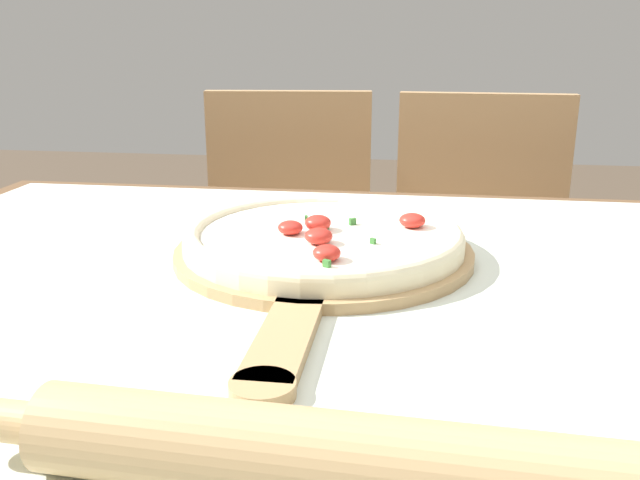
# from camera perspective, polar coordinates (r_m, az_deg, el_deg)

# --- Properties ---
(dining_table) EXTENTS (1.31, 0.94, 0.77)m
(dining_table) POSITION_cam_1_polar(r_m,az_deg,el_deg) (0.74, 3.36, -12.60)
(dining_table) COLOR brown
(dining_table) RESTS_ON ground_plane
(towel_cloth) EXTENTS (1.23, 0.86, 0.00)m
(towel_cloth) POSITION_cam_1_polar(r_m,az_deg,el_deg) (0.69, 3.52, -4.50)
(towel_cloth) COLOR silver
(towel_cloth) RESTS_ON dining_table
(pizza_peel) EXTENTS (0.35, 0.52, 0.01)m
(pizza_peel) POSITION_cam_1_polar(r_m,az_deg,el_deg) (0.77, 0.11, -1.49)
(pizza_peel) COLOR tan
(pizza_peel) RESTS_ON towel_cloth
(pizza) EXTENTS (0.32, 0.32, 0.04)m
(pizza) POSITION_cam_1_polar(r_m,az_deg,el_deg) (0.78, 0.33, 0.28)
(pizza) COLOR beige
(pizza) RESTS_ON pizza_peel
(rolling_pin) EXTENTS (0.43, 0.07, 0.05)m
(rolling_pin) POSITION_cam_1_polar(r_m,az_deg,el_deg) (0.39, 0.42, -17.91)
(rolling_pin) COLOR tan
(rolling_pin) RESTS_ON towel_cloth
(chair_left) EXTENTS (0.44, 0.44, 0.90)m
(chair_left) POSITION_cam_1_polar(r_m,az_deg,el_deg) (1.56, -2.79, -1.74)
(chair_left) COLOR tan
(chair_left) RESTS_ON ground_plane
(chair_right) EXTENTS (0.41, 0.41, 0.90)m
(chair_right) POSITION_cam_1_polar(r_m,az_deg,el_deg) (1.54, 13.15, -2.43)
(chair_right) COLOR tan
(chair_right) RESTS_ON ground_plane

